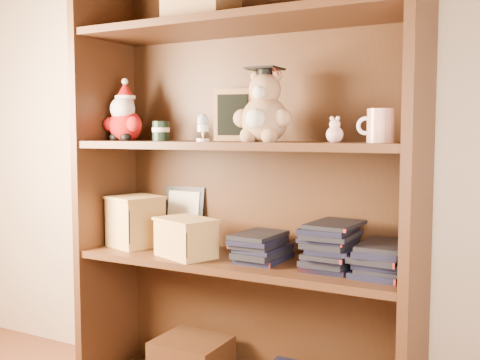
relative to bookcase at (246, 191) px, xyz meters
The scene contains 16 objects.
bookcase is the anchor object (origin of this frame).
shelf_lower 0.25m from the bookcase, 87.06° to the right, with size 1.14×0.33×0.02m.
shelf_upper 0.17m from the bookcase, 87.06° to the right, with size 1.14×0.33×0.02m.
santa_plush 0.55m from the bookcase, behind, with size 0.17×0.12×0.24m.
teachers_tin 0.39m from the bookcase, behind, with size 0.06×0.06×0.07m.
chalkboard_plaque 0.28m from the bookcase, 142.61° to the left, with size 0.15×0.10×0.19m.
egg_cup 0.27m from the bookcase, 127.76° to the right, with size 0.04×0.04×0.09m.
grad_teddy_bear 0.29m from the bookcase, 31.51° to the right, with size 0.20×0.18×0.25m.
pink_figurine 0.39m from the bookcase, ahead, with size 0.05×0.05×0.08m.
teacher_mug 0.52m from the bookcase, ahead, with size 0.11×0.08×0.10m.
certificate_frame 0.35m from the bookcase, 164.62° to the left, with size 0.18×0.05×0.22m.
treats_box 0.47m from the bookcase, behind, with size 0.22×0.22×0.19m.
pencils_box 0.26m from the bookcase, 146.46° to the right, with size 0.24×0.21×0.13m.
book_stack_left 0.20m from the bookcase, 31.88° to the right, with size 0.14×0.20×0.10m.
book_stack_mid 0.37m from the bookcase, ahead, with size 0.14×0.20×0.16m.
book_stack_right 0.52m from the bookcase, ahead, with size 0.14×0.20×0.10m.
Camera 1 is at (0.93, -0.36, 0.98)m, focal length 42.00 mm.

